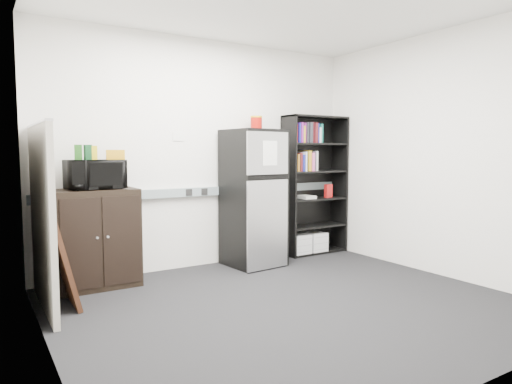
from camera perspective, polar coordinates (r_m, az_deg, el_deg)
floor at (r=4.26m, az=4.44°, el=-13.80°), size 4.00×4.00×0.00m
wall_back at (r=5.54m, az=-6.29°, el=4.76°), size 4.00×0.02×2.70m
wall_right at (r=5.46m, az=21.76°, el=4.43°), size 0.02×3.50×2.70m
wall_left at (r=3.27m, az=-25.03°, el=4.17°), size 0.02×3.50×2.70m
electrical_raceway at (r=5.53m, az=-6.11°, el=0.09°), size 3.92×0.05×0.10m
wall_note at (r=5.39m, az=-9.66°, el=6.84°), size 0.14×0.00×0.10m
bookshelf at (r=6.20m, az=7.15°, el=1.28°), size 0.90×0.34×1.85m
cubicle_partition at (r=4.39m, az=-25.18°, el=-2.79°), size 0.06×1.30×1.62m
cabinet at (r=4.93m, az=-19.32°, el=-5.45°), size 0.80×0.53×1.00m
microwave at (r=4.84m, az=-19.50°, el=2.07°), size 0.57×0.41×0.29m
snack_box_a at (r=4.85m, az=-21.33°, el=4.65°), size 0.08×0.07×0.15m
snack_box_b at (r=4.86m, az=-20.26°, el=4.68°), size 0.08×0.06×0.15m
snack_box_c at (r=4.87m, az=-19.62°, el=4.64°), size 0.08×0.06×0.14m
snack_bag at (r=4.87m, az=-17.17°, el=4.47°), size 0.20×0.13×0.10m
refrigerator at (r=5.50m, az=-0.29°, el=-0.75°), size 0.67×0.70×1.64m
coffee_can at (r=5.66m, az=0.03°, el=8.71°), size 0.14×0.14×0.19m
framed_poster at (r=4.49m, az=-23.37°, el=-7.04°), size 0.25×0.73×0.92m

